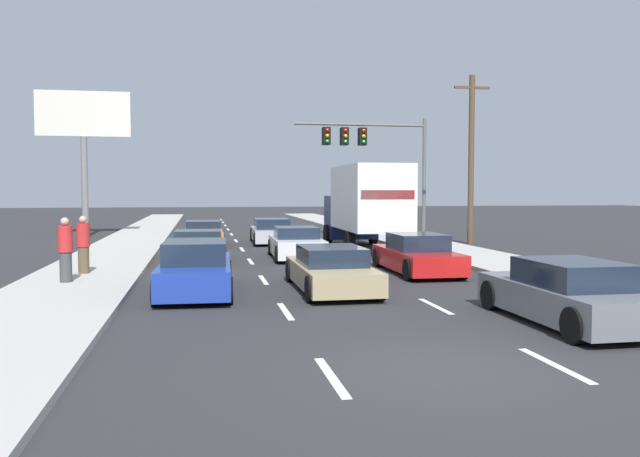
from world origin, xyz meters
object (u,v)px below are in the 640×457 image
Objects in this scene: car_gray at (568,294)px; pedestrian_near_corner at (65,250)px; box_truck at (365,203)px; traffic_signal_mast at (366,145)px; roadside_billboard at (84,130)px; car_orange at (203,234)px; car_silver at (272,232)px; car_yellow at (198,247)px; car_red at (417,255)px; utility_pole_mid at (471,157)px; car_blue at (196,269)px; car_white at (296,244)px; pedestrian_mid_block at (83,245)px; car_tan at (331,270)px.

pedestrian_near_corner is at bearing 147.23° from car_gray.
box_truck is at bearing 40.72° from pedestrian_near_corner.
traffic_signal_mast is 0.91× the size of roadside_billboard.
car_orange is 10.62m from traffic_signal_mast.
car_yellow is at bearing -114.39° from car_silver.
car_orange is 2.56× the size of pedestrian_near_corner.
car_red is at bearing -55.06° from roadside_billboard.
traffic_signal_mast is at bearing 130.31° from utility_pole_mid.
car_orange is 20.58m from car_gray.
car_yellow is at bearing -66.08° from roadside_billboard.
car_gray is (7.17, -5.11, -0.04)m from car_blue.
roadside_billboard is at bearing 156.59° from utility_pole_mid.
car_orange is at bearing -156.82° from traffic_signal_mast.
car_blue is at bearing -116.67° from traffic_signal_mast.
car_silver is at bearing 129.94° from box_truck.
car_white is at bearing -61.39° from car_orange.
car_orange is at bearing 109.66° from car_gray.
car_gray is 30.43m from roadside_billboard.
pedestrian_near_corner is at bearing -121.20° from car_yellow.
utility_pole_mid is 19.35m from pedestrian_mid_block.
pedestrian_mid_block is (-16.43, -9.68, -3.23)m from utility_pole_mid.
roadside_billboard reaches higher than car_silver.
utility_pole_mid is 4.78× the size of pedestrian_mid_block.
pedestrian_mid_block is at bearing -145.13° from box_truck.
car_yellow is at bearing 49.44° from pedestrian_mid_block.
traffic_signal_mast is (1.90, 23.16, 4.52)m from car_gray.
pedestrian_near_corner is at bearing -173.47° from car_red.
car_red is 1.05× the size of car_gray.
car_red is at bearing 42.07° from car_tan.
car_blue is at bearing -90.98° from car_orange.
traffic_signal_mast reaches higher than car_red.
pedestrian_near_corner is (-3.70, -12.54, 0.47)m from car_orange.
roadside_billboard is (-19.39, 8.39, 1.76)m from utility_pole_mid.
car_white reaches higher than car_tan.
utility_pole_mid is 20.45m from pedestrian_near_corner.
roadside_billboard reaches higher than car_white.
car_yellow is 0.93× the size of car_gray.
car_gray is at bearing -60.42° from car_yellow.
car_white is at bearing 64.74° from car_blue.
car_silver is at bearing 59.57° from pedestrian_mid_block.
box_truck reaches higher than car_gray.
car_red reaches higher than car_silver.
pedestrian_mid_block is (-6.87, -11.70, 0.42)m from car_silver.
car_silver is at bearing 89.58° from car_tan.
car_yellow is (-0.22, -6.80, -0.01)m from car_orange.
car_gray is 2.55× the size of pedestrian_mid_block.
car_blue reaches higher than car_yellow.
car_yellow is 14.64m from traffic_signal_mast.
car_silver is at bearing 104.81° from car_red.
car_blue is at bearing -73.86° from roadside_billboard.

